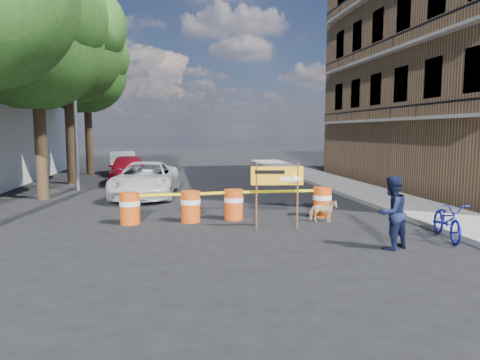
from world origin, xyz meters
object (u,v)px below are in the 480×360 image
object	(u,v)px
barrel_mid_left	(191,206)
bicycle	(448,203)
barrel_far_right	(322,201)
suv_white	(146,180)
pedestrian	(392,213)
barrel_mid_right	(234,204)
detour_sign	(284,181)
sedan_red	(128,169)
barrel_far_left	(130,208)
dog	(323,211)
sedan_silver	(122,163)

from	to	relation	value
barrel_mid_left	bicycle	distance (m)	6.84
barrel_far_right	suv_white	distance (m)	7.52
barrel_mid_left	pedestrian	distance (m)	5.64
barrel_mid_right	barrel_far_right	size ratio (longest dim) A/B	1.00
detour_sign	suv_white	world-z (taller)	detour_sign
barrel_far_right	pedestrian	distance (m)	3.79
sedan_red	pedestrian	bearing A→B (deg)	-64.77
pedestrian	bicycle	distance (m)	1.91
barrel_mid_right	sedan_red	world-z (taller)	sedan_red
barrel_mid_right	bicycle	size ratio (longest dim) A/B	0.51
barrel_far_left	barrel_far_right	world-z (taller)	same
barrel_mid_right	sedan_red	bearing A→B (deg)	112.69
detour_sign	dog	distance (m)	1.85
bicycle	dog	distance (m)	3.37
barrel_far_left	pedestrian	world-z (taller)	pedestrian
barrel_far_right	barrel_mid_left	bearing A→B (deg)	-177.91
barrel_far_left	suv_white	bearing A→B (deg)	88.06
barrel_far_left	bicycle	world-z (taller)	bicycle
bicycle	sedan_red	world-z (taller)	bicycle
barrel_far_left	barrel_far_right	distance (m)	5.79
pedestrian	dog	bearing A→B (deg)	-104.14
barrel_far_left	dog	world-z (taller)	barrel_far_left
detour_sign	dog	xyz separation A→B (m)	(1.39, 0.73, -0.99)
barrel_far_left	detour_sign	world-z (taller)	detour_sign
sedan_red	sedan_silver	world-z (taller)	sedan_red
bicycle	sedan_red	distance (m)	15.43
barrel_mid_left	dog	bearing A→B (deg)	-9.40
detour_sign	sedan_red	size ratio (longest dim) A/B	0.41
sedan_silver	barrel_far_right	bearing A→B (deg)	-70.62
barrel_far_left	suv_white	distance (m)	5.15
barrel_mid_left	barrel_far_right	distance (m)	4.07
detour_sign	bicycle	bearing A→B (deg)	-16.15
barrel_far_right	dog	xyz separation A→B (m)	(-0.26, -0.78, -0.15)
bicycle	sedan_red	xyz separation A→B (m)	(-8.79, 12.67, -0.14)
barrel_mid_right	detour_sign	size ratio (longest dim) A/B	0.50
barrel_far_left	bicycle	distance (m)	8.42
barrel_far_right	suv_white	world-z (taller)	suv_white
barrel_mid_left	dog	xyz separation A→B (m)	(3.81, -0.63, -0.15)
barrel_far_left	barrel_mid_right	size ratio (longest dim) A/B	1.00
dog	suv_white	bearing A→B (deg)	55.53
barrel_mid_left	bicycle	world-z (taller)	bicycle
barrel_far_right	sedan_red	world-z (taller)	sedan_red
barrel_mid_left	detour_sign	xyz separation A→B (m)	(2.42, -1.36, 0.85)
barrel_mid_left	barrel_far_right	world-z (taller)	same
bicycle	barrel_mid_right	bearing A→B (deg)	162.50
barrel_mid_right	sedan_red	xyz separation A→B (m)	(-3.97, 9.49, 0.27)
barrel_mid_left	detour_sign	bearing A→B (deg)	-29.22
sedan_silver	pedestrian	bearing A→B (deg)	-74.99
detour_sign	barrel_far_right	bearing A→B (deg)	50.60
barrel_mid_left	barrel_mid_right	size ratio (longest dim) A/B	1.00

